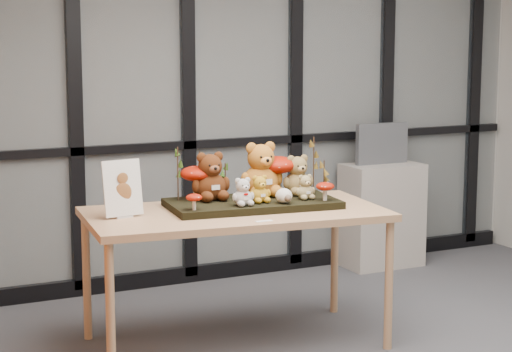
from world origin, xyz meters
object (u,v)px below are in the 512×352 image
diorama_tray (252,204)px  mushroom_back_right (277,173)px  display_table (235,221)px  bear_brown_medium (210,174)px  bear_beige_small (305,185)px  sign_holder (123,190)px  mushroom_front_right (325,190)px  cabinet (382,215)px  plush_cream_hedgehog (284,195)px  bear_pooh_yellow (261,166)px  bear_white_bow (243,190)px  bear_small_yellow (260,187)px  mushroom_back_left (197,181)px  bear_tan_back (297,173)px  monitor (382,144)px  mushroom_front_left (194,201)px

diorama_tray → mushroom_back_right: size_ratio=3.84×
display_table → bear_brown_medium: bearing=123.9°
bear_beige_small → sign_holder: (-1.11, 0.16, 0.03)m
display_table → bear_beige_small: bear_beige_small is taller
mushroom_front_right → cabinet: 1.97m
diorama_tray → plush_cream_hedgehog: plush_cream_hedgehog is taller
diorama_tray → bear_pooh_yellow: bearing=50.5°
bear_white_bow → plush_cream_hedgehog: (0.25, -0.04, -0.04)m
bear_brown_medium → sign_holder: bearing=-166.2°
bear_pooh_yellow → bear_brown_medium: bearing=-176.1°
bear_small_yellow → mushroom_back_left: bearing=145.2°
bear_tan_back → sign_holder: size_ratio=0.83×
bear_brown_medium → sign_holder: (-0.58, -0.07, -0.05)m
mushroom_back_right → mushroom_front_right: size_ratio=2.14×
mushroom_back_right → mushroom_back_left: bearing=174.5°
bear_tan_back → bear_pooh_yellow: bearing=176.0°
bear_beige_small → cabinet: 1.98m
bear_beige_small → mushroom_back_left: (-0.60, 0.28, 0.03)m
diorama_tray → plush_cream_hedgehog: size_ratio=10.25×
bear_tan_back → sign_holder: (-1.15, -0.01, -0.02)m
bear_tan_back → bear_brown_medium: bearing=-179.4°
bear_pooh_yellow → monitor: size_ratio=0.81×
bear_white_bow → mushroom_front_right: bear_white_bow is taller
bear_tan_back → plush_cream_hedgehog: bear_tan_back is taller
display_table → bear_small_yellow: bear_small_yellow is taller
mushroom_front_right → monitor: size_ratio=0.27×
mushroom_front_right → bear_white_bow: bearing=172.4°
mushroom_back_left → monitor: (2.01, 1.01, 0.01)m
bear_brown_medium → plush_cream_hedgehog: 0.47m
sign_holder → monitor: size_ratio=0.72×
plush_cream_hedgehog → mushroom_front_left: size_ratio=0.95×
bear_tan_back → cabinet: size_ratio=0.33×
mushroom_front_right → monitor: (1.33, 1.38, 0.06)m
bear_brown_medium → bear_beige_small: 0.58m
bear_white_bow → monitor: 2.27m
mushroom_front_left → sign_holder: bearing=153.2°
bear_beige_small → mushroom_front_right: bearing=-40.1°
bear_pooh_yellow → bear_brown_medium: bear_pooh_yellow is taller
bear_brown_medium → bear_beige_small: size_ratio=1.92×
bear_brown_medium → mushroom_back_left: size_ratio=1.42×
monitor → sign_holder: bearing=-155.8°
sign_holder → cabinet: bearing=16.4°
bear_beige_small → bear_small_yellow: bearing=-177.8°
monitor → mushroom_front_right: bearing=-133.9°
cabinet → monitor: bearing=90.0°
bear_beige_small → diorama_tray: bearing=166.1°
sign_holder → monitor: bearing=16.8°
bear_white_bow → mushroom_back_right: bearing=42.1°
bear_small_yellow → plush_cream_hedgehog: (0.12, -0.09, -0.04)m
bear_brown_medium → bear_small_yellow: (0.23, -0.21, -0.07)m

